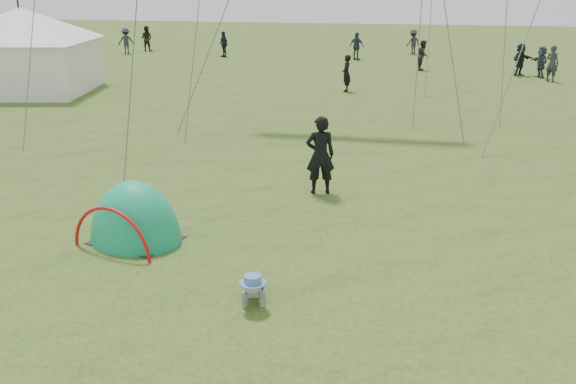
% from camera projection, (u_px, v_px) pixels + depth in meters
% --- Properties ---
extents(ground, '(140.00, 140.00, 0.00)m').
position_uv_depth(ground, '(276.00, 331.00, 9.13)').
color(ground, '#2F4E16').
extents(crawling_toddler, '(0.68, 0.84, 0.57)m').
position_uv_depth(crawling_toddler, '(253.00, 286.00, 9.86)').
color(crawling_toddler, black).
rests_on(crawling_toddler, ground).
extents(popup_tent, '(2.17, 1.94, 2.38)m').
position_uv_depth(popup_tent, '(136.00, 241.00, 12.31)').
color(popup_tent, '#029C62').
rests_on(popup_tent, ground).
extents(standing_adult, '(0.77, 0.62, 1.84)m').
position_uv_depth(standing_adult, '(320.00, 155.00, 14.80)').
color(standing_adult, black).
rests_on(standing_adult, ground).
extents(event_marquee, '(6.83, 6.83, 3.95)m').
position_uv_depth(event_marquee, '(23.00, 47.00, 28.24)').
color(event_marquee, white).
rests_on(event_marquee, ground).
extents(crowd_person_1, '(0.68, 0.84, 1.65)m').
position_uv_depth(crowd_person_1, '(423.00, 55.00, 35.62)').
color(crowd_person_1, black).
rests_on(crowd_person_1, ground).
extents(crowd_person_2, '(0.97, 0.96, 1.65)m').
position_uv_depth(crowd_person_2, '(224.00, 44.00, 41.94)').
color(crowd_person_2, black).
rests_on(crowd_person_2, ground).
extents(crowd_person_3, '(1.27, 1.06, 1.71)m').
position_uv_depth(crowd_person_3, '(126.00, 41.00, 43.80)').
color(crowd_person_3, '#272832').
rests_on(crowd_person_3, ground).
extents(crowd_person_5, '(1.36, 1.51, 1.67)m').
position_uv_depth(crowd_person_5, '(520.00, 60.00, 33.54)').
color(crowd_person_5, black).
rests_on(crowd_person_5, ground).
extents(crowd_person_6, '(0.47, 0.65, 1.63)m').
position_uv_depth(crowd_person_6, '(346.00, 73.00, 28.67)').
color(crowd_person_6, black).
rests_on(crowd_person_6, ground).
extents(crowd_person_7, '(0.84, 0.94, 1.59)m').
position_uv_depth(crowd_person_7, '(72.00, 67.00, 30.86)').
color(crowd_person_7, '#322723').
rests_on(crowd_person_7, ground).
extents(crowd_person_8, '(1.08, 0.79, 1.71)m').
position_uv_depth(crowd_person_8, '(357.00, 46.00, 40.31)').
color(crowd_person_8, '#273746').
rests_on(crowd_person_8, ground).
extents(crowd_person_9, '(1.20, 1.14, 1.64)m').
position_uv_depth(crowd_person_9, '(413.00, 42.00, 43.47)').
color(crowd_person_9, '#26252D').
rests_on(crowd_person_9, ground).
extents(crowd_person_11, '(0.90, 1.55, 1.60)m').
position_uv_depth(crowd_person_11, '(541.00, 62.00, 32.88)').
color(crowd_person_11, '#303D47').
rests_on(crowd_person_11, ground).
extents(crowd_person_12, '(0.77, 0.73, 1.77)m').
position_uv_depth(crowd_person_12, '(552.00, 64.00, 31.56)').
color(crowd_person_12, '#292C34').
rests_on(crowd_person_12, ground).
extents(crowd_person_13, '(0.85, 0.66, 1.74)m').
position_uv_depth(crowd_person_13, '(147.00, 39.00, 45.52)').
color(crowd_person_13, black).
rests_on(crowd_person_13, ground).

